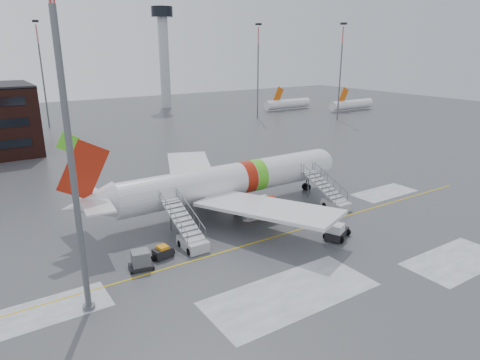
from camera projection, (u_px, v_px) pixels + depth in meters
ground at (274, 232)px, 44.63m from camera, size 260.00×260.00×0.00m
airliner at (224, 182)px, 49.92m from camera, size 35.03×32.97×11.18m
airstair_fwd at (332, 199)px, 51.24m from camera, size 2.05×7.70×3.48m
airstair_aft at (189, 236)px, 41.28m from camera, size 2.05×7.70×3.48m
pushback_tug at (337, 232)px, 43.00m from camera, size 3.25×2.94×1.64m
uld_container at (141, 261)px, 37.05m from camera, size 2.28×1.83×1.67m
baggage_tractor at (163, 253)px, 39.08m from camera, size 2.34×1.28×1.18m
light_mast_near at (67, 126)px, 27.53m from camera, size 1.20×1.20×26.45m
control_tower at (164, 46)px, 130.59m from camera, size 6.40×6.40×30.00m
light_mast_far_ne at (258, 65)px, 111.97m from camera, size 1.20×1.20×24.25m
light_mast_far_n at (42, 68)px, 98.62m from camera, size 1.20×1.20×24.25m
light_mast_far_e at (341, 66)px, 109.15m from camera, size 1.20×1.20×24.25m
distant_aircraft at (309, 111)px, 128.41m from camera, size 35.00×18.00×8.00m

